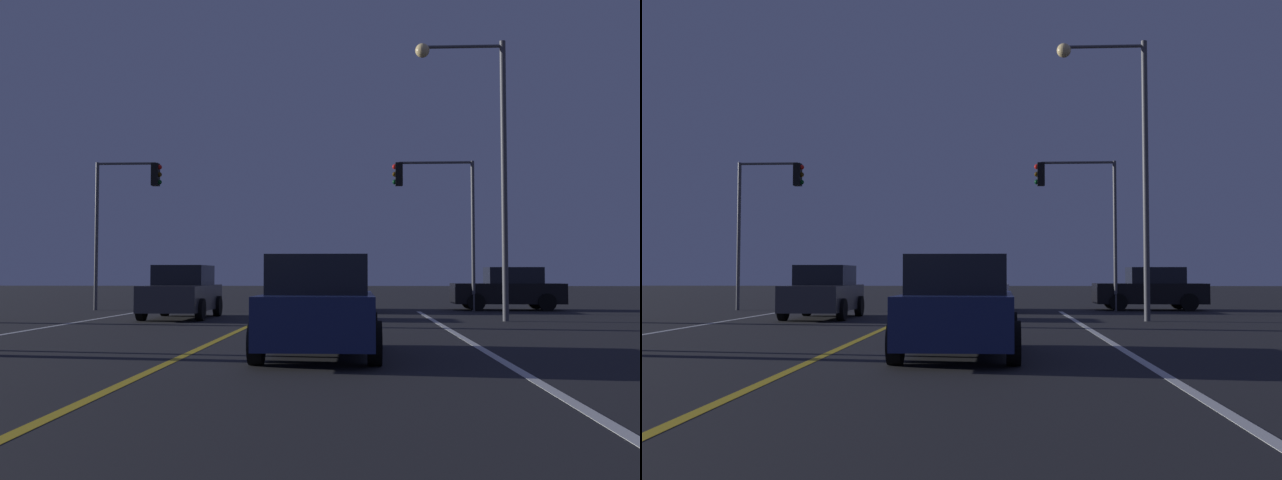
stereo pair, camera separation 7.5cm
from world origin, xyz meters
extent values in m
cube|color=silver|center=(5.26, 11.34, 0.00)|extent=(0.16, 34.67, 0.01)
cube|color=gold|center=(0.00, 11.34, 0.00)|extent=(0.16, 34.67, 0.01)
cylinder|color=black|center=(1.49, 30.40, 0.34)|extent=(0.22, 0.68, 0.68)
cylinder|color=black|center=(3.29, 30.40, 0.34)|extent=(0.22, 0.68, 0.68)
cylinder|color=black|center=(1.49, 27.70, 0.34)|extent=(0.22, 0.68, 0.68)
cylinder|color=black|center=(3.29, 27.70, 0.34)|extent=(0.22, 0.68, 0.68)
cube|color=silver|center=(2.39, 29.05, 0.66)|extent=(1.80, 4.30, 0.80)
cube|color=black|center=(2.39, 28.80, 1.38)|extent=(1.60, 2.10, 0.64)
cube|color=red|center=(1.79, 26.95, 0.76)|extent=(0.24, 0.08, 0.16)
cube|color=red|center=(2.99, 26.95, 0.76)|extent=(0.24, 0.08, 0.16)
cylinder|color=black|center=(1.41, 14.42, 0.34)|extent=(0.22, 0.68, 0.68)
cylinder|color=black|center=(3.21, 14.42, 0.34)|extent=(0.22, 0.68, 0.68)
cylinder|color=black|center=(1.41, 11.72, 0.34)|extent=(0.22, 0.68, 0.68)
cylinder|color=black|center=(3.21, 11.72, 0.34)|extent=(0.22, 0.68, 0.68)
cube|color=navy|center=(2.31, 13.07, 0.66)|extent=(1.80, 4.30, 0.80)
cube|color=black|center=(2.31, 12.82, 1.38)|extent=(1.60, 2.10, 0.64)
cube|color=red|center=(1.71, 10.97, 0.76)|extent=(0.24, 0.08, 0.16)
cube|color=red|center=(2.91, 10.97, 0.76)|extent=(0.24, 0.08, 0.16)
cylinder|color=black|center=(7.53, 29.22, 0.34)|extent=(0.68, 0.22, 0.68)
cylinder|color=black|center=(7.53, 31.02, 0.34)|extent=(0.68, 0.22, 0.68)
cylinder|color=black|center=(10.23, 29.22, 0.34)|extent=(0.68, 0.22, 0.68)
cylinder|color=black|center=(10.23, 31.02, 0.34)|extent=(0.68, 0.22, 0.68)
cube|color=black|center=(8.88, 30.12, 0.66)|extent=(4.30, 1.80, 0.80)
cube|color=black|center=(9.13, 30.12, 1.38)|extent=(2.10, 1.60, 0.64)
cube|color=red|center=(10.98, 29.52, 0.76)|extent=(0.08, 0.24, 0.16)
cube|color=red|center=(10.98, 30.72, 0.76)|extent=(0.08, 0.24, 0.16)
cylinder|color=black|center=(-1.78, 22.49, 0.34)|extent=(0.22, 0.68, 0.68)
cylinder|color=black|center=(-3.58, 22.49, 0.34)|extent=(0.22, 0.68, 0.68)
cylinder|color=black|center=(-1.78, 25.19, 0.34)|extent=(0.22, 0.68, 0.68)
cylinder|color=black|center=(-3.58, 25.19, 0.34)|extent=(0.22, 0.68, 0.68)
cube|color=#38383D|center=(-2.68, 23.84, 0.66)|extent=(1.80, 4.30, 0.80)
cube|color=black|center=(-2.68, 24.09, 1.38)|extent=(1.60, 2.10, 0.64)
cube|color=red|center=(-2.08, 25.94, 0.76)|extent=(0.24, 0.08, 0.16)
cube|color=red|center=(-3.28, 25.94, 0.76)|extent=(0.24, 0.08, 0.16)
cylinder|color=#4C4C51|center=(7.42, 29.17, 2.91)|extent=(0.14, 0.14, 5.83)
cylinder|color=#4C4C51|center=(6.00, 29.17, 5.78)|extent=(2.85, 0.10, 0.10)
cube|color=black|center=(4.58, 29.17, 5.33)|extent=(0.28, 0.36, 0.90)
sphere|color=red|center=(4.42, 29.17, 5.63)|extent=(0.20, 0.20, 0.20)
sphere|color=#3C2706|center=(4.42, 29.17, 5.33)|extent=(0.20, 0.20, 0.20)
sphere|color=#063816|center=(4.42, 29.17, 5.03)|extent=(0.20, 0.20, 0.20)
cylinder|color=#4C4C51|center=(-7.42, 29.17, 2.94)|extent=(0.14, 0.14, 5.88)
cylinder|color=#4C4C51|center=(-6.25, 29.17, 5.83)|extent=(2.35, 0.10, 0.10)
cube|color=black|center=(-5.07, 29.17, 5.38)|extent=(0.28, 0.36, 0.90)
sphere|color=red|center=(-4.91, 29.17, 5.68)|extent=(0.20, 0.20, 0.20)
sphere|color=#3C2706|center=(-4.91, 29.17, 5.38)|extent=(0.20, 0.20, 0.20)
sphere|color=#063816|center=(-4.91, 29.17, 5.08)|extent=(0.20, 0.20, 0.20)
cylinder|color=#4C4C51|center=(7.39, 22.85, 4.26)|extent=(0.18, 0.18, 8.52)
cylinder|color=#4C4C51|center=(6.17, 22.85, 8.37)|extent=(2.43, 0.10, 0.10)
sphere|color=#F9D88C|center=(4.95, 22.85, 8.27)|extent=(0.44, 0.44, 0.44)
camera|label=1|loc=(2.96, 0.52, 1.36)|focal=41.25mm
camera|label=2|loc=(3.03, 0.52, 1.36)|focal=41.25mm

